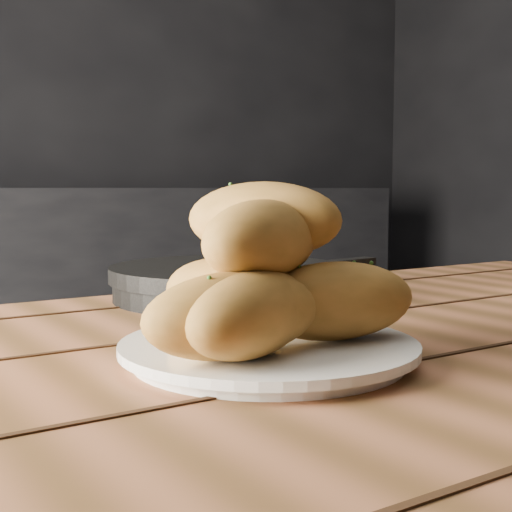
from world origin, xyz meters
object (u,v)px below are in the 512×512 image
Objects in this scene: table at (383,433)px; plate at (269,351)px; bread_rolls at (263,280)px; skillet at (229,281)px.

plate is (-0.17, -0.03, 0.12)m from table.
table is 0.25m from bread_rolls.
bread_rolls is 0.37m from skillet.
bread_rolls is 0.60× the size of skillet.
skillet reaches higher than plate.
table is 5.61× the size of plate.
plate is at bearing 24.87° from bread_rolls.
skillet is at bearing 92.35° from table.
plate is 0.06m from bread_rolls.
table is at bearing 11.01° from plate.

